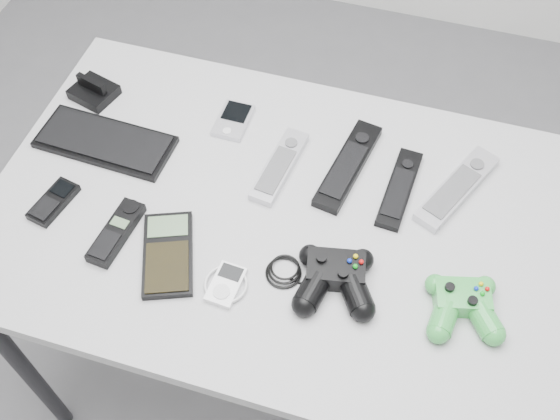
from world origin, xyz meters
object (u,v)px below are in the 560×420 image
(mobile_phone, at_px, (53,202))
(controller_black, at_px, (335,276))
(remote_black_b, at_px, (400,188))
(desk, at_px, (280,233))
(pda, at_px, (233,120))
(remote_silver_a, at_px, (280,166))
(pda_keyboard, at_px, (105,141))
(mp3_player, at_px, (226,284))
(controller_green, at_px, (463,304))
(calculator, at_px, (168,254))
(remote_silver_b, at_px, (457,188))
(cordless_handset, at_px, (116,232))
(remote_black_a, at_px, (348,165))

(mobile_phone, relative_size, controller_black, 0.43)
(mobile_phone, bearing_deg, remote_black_b, 30.94)
(desk, bearing_deg, pda, 129.40)
(desk, xyz_separation_m, remote_silver_a, (-0.03, 0.11, 0.08))
(pda_keyboard, relative_size, mp3_player, 3.37)
(mp3_player, bearing_deg, pda_keyboard, 148.99)
(controller_black, bearing_deg, desk, 128.42)
(pda, height_order, mp3_player, pda)
(controller_green, bearing_deg, pda, 135.65)
(pda, height_order, remote_silver_a, remote_silver_a)
(desk, distance_m, controller_black, 0.21)
(mobile_phone, relative_size, calculator, 0.60)
(mobile_phone, xyz_separation_m, controller_green, (0.83, 0.00, 0.01))
(mobile_phone, height_order, controller_black, controller_black)
(remote_silver_b, bearing_deg, cordless_handset, -129.22)
(mp3_player, distance_m, controller_green, 0.43)
(desk, height_order, calculator, calculator)
(calculator, bearing_deg, pda, 67.53)
(pda, relative_size, cordless_handset, 0.70)
(remote_silver_a, bearing_deg, desk, -65.86)
(cordless_handset, height_order, controller_green, controller_green)
(desk, xyz_separation_m, cordless_handset, (-0.29, -0.14, 0.08))
(remote_silver_b, distance_m, controller_green, 0.27)
(desk, distance_m, pda_keyboard, 0.43)
(remote_black_a, height_order, cordless_handset, remote_black_a)
(remote_black_a, xyz_separation_m, mobile_phone, (-0.55, -0.26, -0.00))
(remote_black_a, relative_size, mp3_player, 2.83)
(remote_silver_a, bearing_deg, pda_keyboard, -166.42)
(cordless_handset, xyz_separation_m, calculator, (0.12, -0.02, -0.00))
(calculator, xyz_separation_m, mp3_player, (0.13, -0.03, -0.00))
(remote_silver_a, relative_size, mobile_phone, 1.81)
(pda_keyboard, bearing_deg, remote_black_a, 11.94)
(remote_silver_b, bearing_deg, remote_silver_a, -147.49)
(pda, height_order, controller_green, controller_green)
(mp3_player, bearing_deg, calculator, 170.74)
(cordless_handset, bearing_deg, desk, 31.81)
(desk, height_order, mp3_player, mp3_player)
(cordless_handset, height_order, controller_black, controller_black)
(mobile_phone, distance_m, calculator, 0.28)
(remote_silver_b, xyz_separation_m, cordless_handset, (-0.63, -0.30, -0.00))
(remote_black_b, height_order, mobile_phone, same)
(pda_keyboard, xyz_separation_m, remote_black_a, (0.52, 0.09, 0.00))
(controller_black, distance_m, controller_green, 0.23)
(remote_black_b, bearing_deg, remote_silver_a, -172.63)
(cordless_handset, relative_size, mp3_player, 1.73)
(desk, bearing_deg, remote_silver_b, 25.80)
(pda, distance_m, calculator, 0.37)
(remote_silver_b, height_order, controller_green, controller_green)
(pda_keyboard, distance_m, mobile_phone, 0.18)
(remote_silver_b, bearing_deg, pda_keyboard, -148.07)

